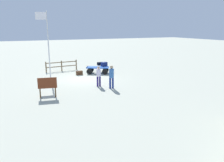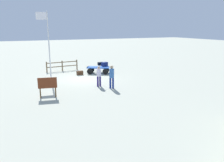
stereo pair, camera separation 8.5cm
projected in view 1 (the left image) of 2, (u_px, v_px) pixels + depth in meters
name	position (u px, v px, depth m)	size (l,w,h in m)	color
ground_plane	(83.00, 79.00, 19.51)	(120.00, 120.00, 0.00)	#AFB29D
luggage_cart	(98.00, 69.00, 21.54)	(2.30, 1.91, 0.65)	#1F4FAE
suitcase_grey	(100.00, 64.00, 22.36)	(0.60, 0.39, 0.31)	black
suitcase_maroon	(104.00, 64.00, 21.84)	(0.63, 0.50, 0.39)	navy
suitcase_navy	(79.00, 73.00, 20.98)	(0.60, 0.34, 0.38)	#482C1A
worker_lead	(111.00, 75.00, 16.18)	(0.47, 0.47, 1.71)	navy
worker_trailing	(99.00, 75.00, 16.77)	(0.36, 0.36, 1.54)	navy
flagpole	(47.00, 40.00, 18.46)	(0.93, 0.12, 5.65)	silver
signboard	(47.00, 84.00, 14.03)	(1.16, 0.29, 1.31)	#4C3319
wooden_fence	(62.00, 65.00, 22.77)	(3.26, 0.34, 1.05)	brown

